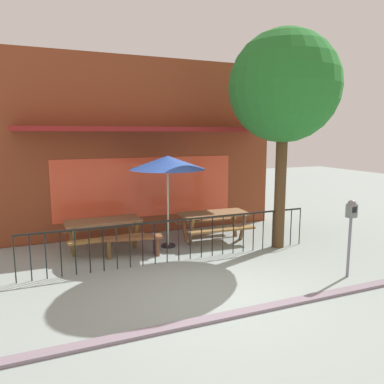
{
  "coord_description": "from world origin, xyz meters",
  "views": [
    {
      "loc": [
        -2.79,
        -5.69,
        2.88
      ],
      "look_at": [
        0.49,
        2.28,
        1.5
      ],
      "focal_mm": 34.49,
      "sensor_mm": 36.0,
      "label": 1
    }
  ],
  "objects_px": {
    "picnic_table_right": "(214,219)",
    "street_tree": "(284,88)",
    "picnic_table_left": "(103,226)",
    "patio_bench": "(132,242)",
    "parking_meter_near": "(351,218)",
    "patio_umbrella": "(167,163)"
  },
  "relations": [
    {
      "from": "picnic_table_left",
      "to": "patio_bench",
      "type": "height_order",
      "value": "picnic_table_left"
    },
    {
      "from": "picnic_table_left",
      "to": "street_tree",
      "type": "xyz_separation_m",
      "value": [
        4.17,
        -1.4,
        3.34
      ]
    },
    {
      "from": "picnic_table_left",
      "to": "picnic_table_right",
      "type": "bearing_deg",
      "value": -5.34
    },
    {
      "from": "picnic_table_left",
      "to": "patio_bench",
      "type": "distance_m",
      "value": 0.93
    },
    {
      "from": "patio_bench",
      "to": "parking_meter_near",
      "type": "height_order",
      "value": "parking_meter_near"
    },
    {
      "from": "picnic_table_left",
      "to": "picnic_table_right",
      "type": "relative_size",
      "value": 0.99
    },
    {
      "from": "picnic_table_left",
      "to": "parking_meter_near",
      "type": "distance_m",
      "value": 5.63
    },
    {
      "from": "picnic_table_left",
      "to": "picnic_table_right",
      "type": "height_order",
      "value": "same"
    },
    {
      "from": "parking_meter_near",
      "to": "patio_bench",
      "type": "bearing_deg",
      "value": 142.15
    },
    {
      "from": "patio_bench",
      "to": "parking_meter_near",
      "type": "bearing_deg",
      "value": -37.85
    },
    {
      "from": "picnic_table_left",
      "to": "street_tree",
      "type": "height_order",
      "value": "street_tree"
    },
    {
      "from": "picnic_table_right",
      "to": "street_tree",
      "type": "distance_m",
      "value": 3.75
    },
    {
      "from": "patio_bench",
      "to": "street_tree",
      "type": "bearing_deg",
      "value": -10.91
    },
    {
      "from": "picnic_table_left",
      "to": "street_tree",
      "type": "bearing_deg",
      "value": -18.57
    },
    {
      "from": "patio_umbrella",
      "to": "street_tree",
      "type": "bearing_deg",
      "value": -22.83
    },
    {
      "from": "patio_bench",
      "to": "picnic_table_left",
      "type": "bearing_deg",
      "value": 128.05
    },
    {
      "from": "picnic_table_right",
      "to": "parking_meter_near",
      "type": "relative_size",
      "value": 1.18
    },
    {
      "from": "patio_umbrella",
      "to": "parking_meter_near",
      "type": "relative_size",
      "value": 1.47
    },
    {
      "from": "picnic_table_left",
      "to": "parking_meter_near",
      "type": "height_order",
      "value": "parking_meter_near"
    },
    {
      "from": "parking_meter_near",
      "to": "street_tree",
      "type": "distance_m",
      "value": 3.51
    },
    {
      "from": "parking_meter_near",
      "to": "picnic_table_right",
      "type": "bearing_deg",
      "value": 112.82
    },
    {
      "from": "picnic_table_left",
      "to": "parking_meter_near",
      "type": "bearing_deg",
      "value": -40.08
    }
  ]
}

